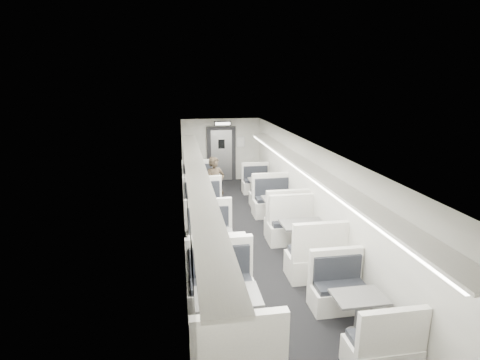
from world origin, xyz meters
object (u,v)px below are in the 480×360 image
object	(u,v)px
booth_left_d	(228,319)
booth_right_b	(280,212)
booth_left_c	(212,249)
booth_right_d	(358,315)
booth_right_a	(260,188)
booth_left_a	(200,190)
booth_left_b	(205,215)
vestibule_door	(221,154)
booth_right_c	(302,240)
passenger	(215,185)
exit_sign	(223,123)

from	to	relation	value
booth_left_d	booth_right_b	bearing A→B (deg)	65.56
booth_left_c	booth_right_d	xyz separation A→B (m)	(2.00, -2.58, -0.03)
booth_right_a	booth_right_d	world-z (taller)	booth_right_d
booth_left_a	booth_left_b	distance (m)	2.39
booth_left_d	vestibule_door	bearing A→B (deg)	83.88
booth_right_a	vestibule_door	bearing A→B (deg)	111.81
booth_left_a	booth_right_d	xyz separation A→B (m)	(2.00, -6.97, -0.04)
vestibule_door	booth_right_c	bearing A→B (deg)	-81.63
booth_left_c	booth_right_c	size ratio (longest dim) A/B	0.91
booth_left_b	vestibule_door	size ratio (longest dim) A/B	1.06
booth_right_a	booth_right_d	distance (m)	6.95
booth_left_b	booth_left_d	world-z (taller)	booth_left_d
booth_left_c	passenger	size ratio (longest dim) A/B	1.27
booth_left_c	booth_right_a	world-z (taller)	booth_left_c
booth_left_a	booth_right_c	bearing A→B (deg)	-65.15
booth_right_b	exit_sign	distance (m)	4.92
booth_right_c	booth_right_d	bearing A→B (deg)	-90.00
booth_right_c	exit_sign	xyz separation A→B (m)	(-1.00, 6.31, 1.86)
booth_right_b	vestibule_door	world-z (taller)	vestibule_door
booth_left_b	passenger	size ratio (longest dim) A/B	1.33
vestibule_door	booth_left_b	bearing A→B (deg)	-101.60
booth_right_a	exit_sign	bearing A→B (deg)	116.44
booth_left_d	passenger	bearing A→B (deg)	86.10
booth_right_b	vestibule_door	size ratio (longest dim) A/B	1.08
booth_right_a	booth_right_b	world-z (taller)	booth_right_b
booth_left_c	booth_right_c	world-z (taller)	booth_right_c
booth_right_a	booth_right_c	distance (m)	4.30
booth_left_b	vestibule_door	xyz separation A→B (m)	(1.00, 4.87, 0.64)
booth_right_a	booth_left_b	bearing A→B (deg)	-130.12
booth_left_a	passenger	bearing A→B (deg)	-70.00
booth_left_a	booth_right_c	xyz separation A→B (m)	(2.00, -4.32, 0.03)
booth_left_d	vestibule_door	size ratio (longest dim) A/B	1.12
booth_right_d	passenger	distance (m)	6.13
booth_left_c	booth_right_c	bearing A→B (deg)	2.11
booth_left_c	booth_right_d	world-z (taller)	booth_left_c
booth_right_b	booth_right_d	bearing A→B (deg)	-90.00
vestibule_door	booth_right_b	bearing A→B (deg)	-78.53
booth_right_b	booth_right_c	distance (m)	1.87
booth_right_d	vestibule_door	distance (m)	9.53
booth_right_d	exit_sign	world-z (taller)	exit_sign
passenger	exit_sign	xyz separation A→B (m)	(0.61, 3.07, 1.44)
booth_left_c	exit_sign	bearing A→B (deg)	81.10
booth_left_b	exit_sign	bearing A→B (deg)	77.15
booth_left_b	passenger	bearing A→B (deg)	73.31
booth_left_c	booth_left_d	xyz separation A→B (m)	(0.00, -2.46, 0.04)
booth_left_c	exit_sign	distance (m)	6.74
booth_left_b	booth_left_c	world-z (taller)	booth_left_b
booth_left_a	exit_sign	distance (m)	2.92
booth_left_c	exit_sign	xyz separation A→B (m)	(1.00, 6.38, 1.90)
booth_left_b	booth_right_d	xyz separation A→B (m)	(2.00, -4.58, -0.05)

